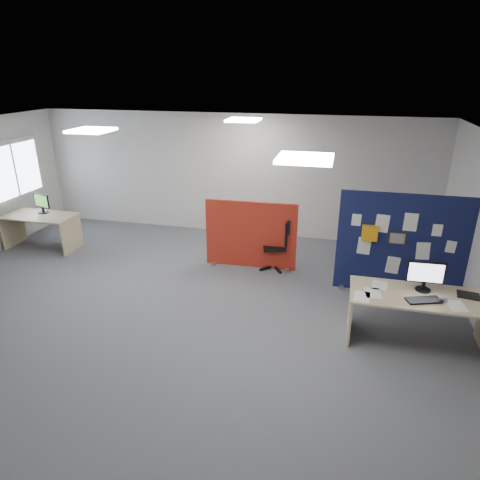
% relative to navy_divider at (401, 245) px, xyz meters
% --- Properties ---
extents(floor, '(9.00, 9.00, 0.00)m').
position_rel_navy_divider_xyz_m(floor, '(-3.46, -1.28, -0.87)').
color(floor, '#55575D').
rests_on(floor, ground).
extents(ceiling, '(9.00, 7.00, 0.02)m').
position_rel_navy_divider_xyz_m(ceiling, '(-3.46, -1.28, 1.83)').
color(ceiling, white).
rests_on(ceiling, wall_back).
extents(wall_back, '(9.00, 0.02, 2.70)m').
position_rel_navy_divider_xyz_m(wall_back, '(-3.46, 2.22, 0.48)').
color(wall_back, silver).
rests_on(wall_back, floor).
extents(wall_front, '(9.00, 0.02, 2.70)m').
position_rel_navy_divider_xyz_m(wall_front, '(-3.46, -4.78, 0.48)').
color(wall_front, silver).
rests_on(wall_front, floor).
extents(window, '(0.06, 1.70, 1.30)m').
position_rel_navy_divider_xyz_m(window, '(-7.90, 0.72, 0.68)').
color(window, white).
rests_on(window, wall_left).
extents(ceiling_lights, '(4.10, 4.10, 0.04)m').
position_rel_navy_divider_xyz_m(ceiling_lights, '(-3.13, -0.61, 1.80)').
color(ceiling_lights, white).
rests_on(ceiling_lights, ceiling).
extents(navy_divider, '(2.12, 0.30, 1.75)m').
position_rel_navy_divider_xyz_m(navy_divider, '(0.00, 0.00, 0.00)').
color(navy_divider, '#10173C').
rests_on(navy_divider, floor).
extents(main_desk, '(1.84, 0.82, 0.73)m').
position_rel_navy_divider_xyz_m(main_desk, '(0.12, -1.39, -0.31)').
color(main_desk, tan).
rests_on(main_desk, floor).
extents(monitor_main, '(0.49, 0.20, 0.43)m').
position_rel_navy_divider_xyz_m(monitor_main, '(0.17, -1.27, 0.09)').
color(monitor_main, black).
rests_on(monitor_main, main_desk).
extents(keyboard, '(0.48, 0.32, 0.02)m').
position_rel_navy_divider_xyz_m(keyboard, '(0.13, -1.58, -0.13)').
color(keyboard, black).
rests_on(keyboard, main_desk).
extents(mouse, '(0.11, 0.08, 0.03)m').
position_rel_navy_divider_xyz_m(mouse, '(0.38, -1.51, -0.13)').
color(mouse, '#95969A').
rests_on(mouse, main_desk).
extents(paper_tray, '(0.31, 0.26, 0.01)m').
position_rel_navy_divider_xyz_m(paper_tray, '(0.74, -1.29, -0.14)').
color(paper_tray, black).
rests_on(paper_tray, main_desk).
extents(red_divider, '(1.74, 0.30, 1.31)m').
position_rel_navy_divider_xyz_m(red_divider, '(-2.63, 0.44, -0.23)').
color(red_divider, maroon).
rests_on(red_divider, floor).
extents(second_desk, '(1.49, 0.74, 0.73)m').
position_rel_navy_divider_xyz_m(second_desk, '(-7.14, 0.37, -0.33)').
color(second_desk, tan).
rests_on(second_desk, floor).
extents(monitor_second, '(0.44, 0.21, 0.41)m').
position_rel_navy_divider_xyz_m(monitor_second, '(-7.15, 0.48, 0.08)').
color(monitor_second, black).
rests_on(monitor_second, second_desk).
extents(office_chair, '(0.66, 0.64, 0.99)m').
position_rel_navy_divider_xyz_m(office_chair, '(-2.09, 0.52, -0.31)').
color(office_chair, black).
rests_on(office_chair, floor).
extents(desk_papers, '(1.43, 0.71, 0.00)m').
position_rel_navy_divider_xyz_m(desk_papers, '(-0.26, -1.51, -0.14)').
color(desk_papers, white).
rests_on(desk_papers, main_desk).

